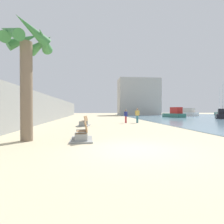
# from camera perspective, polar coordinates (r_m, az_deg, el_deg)

# --- Properties ---
(ground_plane) EXTENTS (120.00, 120.00, 0.00)m
(ground_plane) POSITION_cam_1_polar(r_m,az_deg,el_deg) (25.13, -2.59, -2.87)
(ground_plane) COLOR #C6B793
(seawall) EXTENTS (0.80, 64.00, 3.41)m
(seawall) POSITION_cam_1_polar(r_m,az_deg,el_deg) (25.72, -19.52, 0.97)
(seawall) COLOR gray
(seawall) RESTS_ON ground
(palm_tree) EXTENTS (2.83, 2.89, 6.07)m
(palm_tree) POSITION_cam_1_polar(r_m,az_deg,el_deg) (10.51, -25.15, 15.71)
(palm_tree) COLOR #7A6651
(palm_tree) RESTS_ON ground
(bench_near) EXTENTS (1.15, 2.13, 0.98)m
(bench_near) POSITION_cam_1_polar(r_m,az_deg,el_deg) (9.59, -9.34, -7.37)
(bench_near) COLOR gray
(bench_near) RESTS_ON ground
(bench_far) EXTENTS (1.34, 2.22, 0.98)m
(bench_far) POSITION_cam_1_polar(r_m,az_deg,el_deg) (17.87, -8.84, -3.60)
(bench_far) COLOR gray
(bench_far) RESTS_ON ground
(person_walking) EXTENTS (0.53, 0.23, 1.74)m
(person_walking) POSITION_cam_1_polar(r_m,az_deg,el_deg) (21.98, 7.95, -0.73)
(person_walking) COLOR teal
(person_walking) RESTS_ON ground
(person_standing) EXTENTS (0.45, 0.34, 1.59)m
(person_standing) POSITION_cam_1_polar(r_m,az_deg,el_deg) (21.52, 4.36, -1.04)
(person_standing) COLOR #B22D33
(person_standing) RESTS_ON ground
(boat_far_right) EXTENTS (4.04, 4.67, 6.32)m
(boat_far_right) POSITION_cam_1_polar(r_m,az_deg,el_deg) (36.94, 31.45, -0.76)
(boat_far_right) COLOR black
(boat_far_right) RESTS_ON water_bay
(boat_mid_bay) EXTENTS (3.05, 5.39, 2.04)m
(boat_mid_bay) POSITION_cam_1_polar(r_m,az_deg,el_deg) (38.97, 18.99, -0.49)
(boat_mid_bay) COLOR #337060
(boat_mid_bay) RESTS_ON water_bay
(boat_nearest) EXTENTS (4.15, 6.54, 1.94)m
(boat_nearest) POSITION_cam_1_polar(r_m,az_deg,el_deg) (48.78, 22.25, -0.30)
(boat_nearest) COLOR white
(boat_nearest) RESTS_ON water_bay
(boat_far_left) EXTENTS (2.91, 5.01, 7.58)m
(boat_far_left) POSITION_cam_1_polar(r_m,az_deg,el_deg) (58.96, 30.78, -0.17)
(boat_far_left) COLOR #337060
(boat_far_left) RESTS_ON water_bay
(harbor_building) EXTENTS (12.00, 6.00, 10.73)m
(harbor_building) POSITION_cam_1_polar(r_m,az_deg,el_deg) (54.93, 8.33, 4.68)
(harbor_building) COLOR #ADAAA3
(harbor_building) RESTS_ON ground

